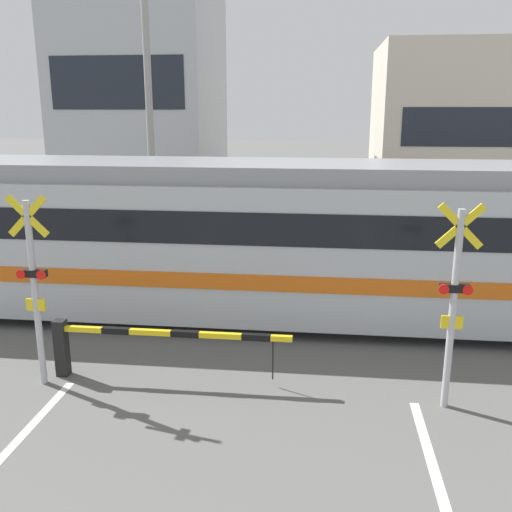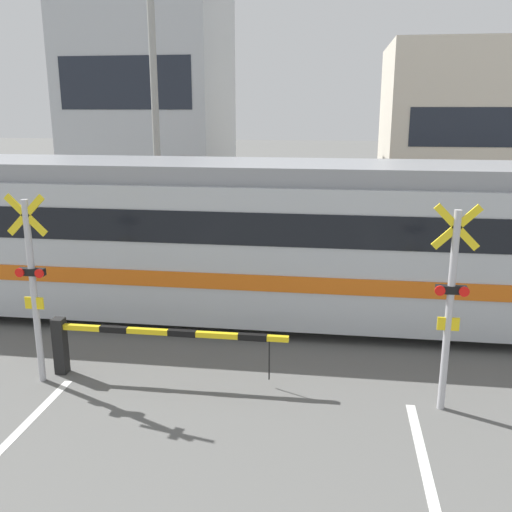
{
  "view_description": "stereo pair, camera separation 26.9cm",
  "coord_description": "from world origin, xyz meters",
  "px_view_note": "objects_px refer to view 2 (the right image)",
  "views": [
    {
      "loc": [
        1.31,
        -0.24,
        4.53
      ],
      "look_at": [
        0.0,
        10.83,
        1.6
      ],
      "focal_mm": 40.0,
      "sensor_mm": 36.0,
      "label": 1
    },
    {
      "loc": [
        1.58,
        -0.21,
        4.53
      ],
      "look_at": [
        0.0,
        10.83,
        1.6
      ],
      "focal_mm": 40.0,
      "sensor_mm": 36.0,
      "label": 2
    }
  ],
  "objects_px": {
    "commuter_train": "(340,239)",
    "pedestrian": "(312,227)",
    "crossing_barrier_far": "(349,255)",
    "crossing_signal_right": "(450,300)",
    "crossing_signal_left": "(33,281)",
    "crossing_barrier_near": "(121,339)"
  },
  "relations": [
    {
      "from": "crossing_signal_right",
      "to": "pedestrian",
      "type": "relative_size",
      "value": 1.79
    },
    {
      "from": "pedestrian",
      "to": "crossing_signal_right",
      "type": "bearing_deg",
      "value": -74.28
    },
    {
      "from": "commuter_train",
      "to": "crossing_signal_left",
      "type": "relative_size",
      "value": 6.5
    },
    {
      "from": "crossing_barrier_near",
      "to": "crossing_signal_left",
      "type": "xyz_separation_m",
      "value": [
        -1.32,
        -0.33,
        1.07
      ]
    },
    {
      "from": "pedestrian",
      "to": "crossing_barrier_near",
      "type": "bearing_deg",
      "value": -109.19
    },
    {
      "from": "crossing_signal_left",
      "to": "pedestrian",
      "type": "bearing_deg",
      "value": 63.91
    },
    {
      "from": "crossing_signal_right",
      "to": "crossing_barrier_far",
      "type": "bearing_deg",
      "value": 101.23
    },
    {
      "from": "crossing_barrier_far",
      "to": "pedestrian",
      "type": "height_order",
      "value": "pedestrian"
    },
    {
      "from": "commuter_train",
      "to": "crossing_signal_right",
      "type": "height_order",
      "value": "commuter_train"
    },
    {
      "from": "crossing_barrier_far",
      "to": "crossing_signal_right",
      "type": "xyz_separation_m",
      "value": [
        1.32,
        -6.64,
        1.07
      ]
    },
    {
      "from": "pedestrian",
      "to": "crossing_barrier_far",
      "type": "bearing_deg",
      "value": -60.15
    },
    {
      "from": "crossing_barrier_far",
      "to": "pedestrian",
      "type": "distance_m",
      "value": 2.2
    },
    {
      "from": "commuter_train",
      "to": "pedestrian",
      "type": "height_order",
      "value": "commuter_train"
    },
    {
      "from": "commuter_train",
      "to": "crossing_barrier_near",
      "type": "distance_m",
      "value": 4.99
    },
    {
      "from": "commuter_train",
      "to": "crossing_signal_left",
      "type": "height_order",
      "value": "commuter_train"
    },
    {
      "from": "commuter_train",
      "to": "pedestrian",
      "type": "xyz_separation_m",
      "value": [
        -0.8,
        4.99,
        -0.78
      ]
    },
    {
      "from": "commuter_train",
      "to": "crossing_signal_right",
      "type": "xyz_separation_m",
      "value": [
        1.6,
        -3.54,
        -0.05
      ]
    },
    {
      "from": "pedestrian",
      "to": "commuter_train",
      "type": "bearing_deg",
      "value": -80.93
    },
    {
      "from": "crossing_barrier_near",
      "to": "crossing_barrier_far",
      "type": "height_order",
      "value": "same"
    },
    {
      "from": "crossing_barrier_far",
      "to": "crossing_signal_right",
      "type": "relative_size",
      "value": 1.27
    },
    {
      "from": "crossing_barrier_far",
      "to": "pedestrian",
      "type": "xyz_separation_m",
      "value": [
        -1.08,
        1.88,
        0.34
      ]
    },
    {
      "from": "crossing_barrier_near",
      "to": "crossing_signal_right",
      "type": "bearing_deg",
      "value": -3.55
    }
  ]
}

